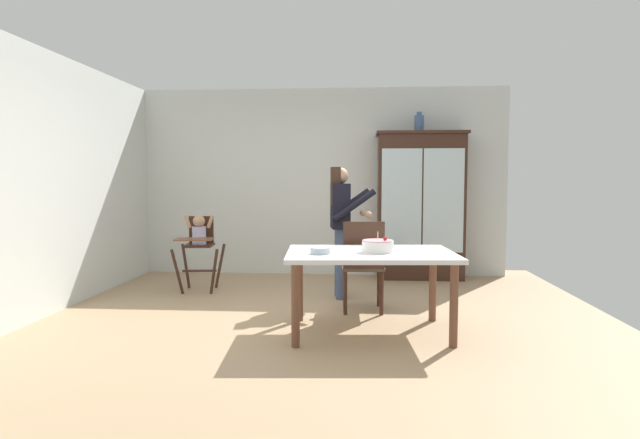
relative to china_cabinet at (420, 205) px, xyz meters
The scene contains 11 objects.
ground_plane 2.94m from the china_cabinet, 120.85° to the right, with size 6.24×6.24×0.00m, color tan.
wall_back 1.47m from the china_cabinet, 169.43° to the left, with size 5.32×0.06×2.70m, color silver.
wall_left 4.70m from the china_cabinet, 149.66° to the right, with size 0.06×5.32×2.70m, color silver.
china_cabinet is the anchor object (origin of this frame).
ceramic_vase 1.14m from the china_cabinet, behind, with size 0.13×0.13×0.27m.
high_chair_with_toddler 3.04m from the china_cabinet, 160.06° to the right, with size 0.63×0.72×0.95m.
adult_person 1.67m from the china_cabinet, 129.78° to the right, with size 0.55×0.54×1.53m.
dining_table 2.80m from the china_cabinet, 105.90° to the right, with size 1.55×1.09×0.74m.
birthday_cake 2.80m from the china_cabinet, 104.46° to the right, with size 0.28×0.28×0.19m.
serving_bowl 3.08m from the china_cabinet, 112.91° to the right, with size 0.18×0.18×0.06m, color #B2BCC6.
dining_chair_far_side 2.18m from the china_cabinet, 112.54° to the right, with size 0.46×0.46×0.96m.
Camera 1 is at (0.53, -4.90, 1.38)m, focal length 28.96 mm.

